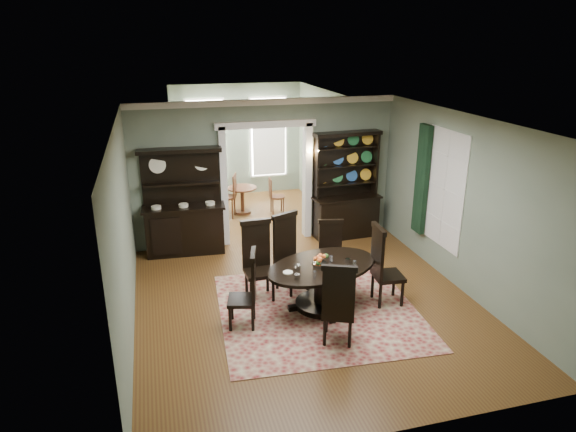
{
  "coord_description": "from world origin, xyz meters",
  "views": [
    {
      "loc": [
        -2.25,
        -7.14,
        4.21
      ],
      "look_at": [
        -0.17,
        0.6,
        1.36
      ],
      "focal_mm": 32.0,
      "sensor_mm": 36.0,
      "label": 1
    }
  ],
  "objects_px": {
    "welsh_dresser": "(346,199)",
    "dining_table": "(322,278)",
    "sideboard": "(184,217)",
    "parlor_table": "(242,196)"
  },
  "relations": [
    {
      "from": "welsh_dresser",
      "to": "parlor_table",
      "type": "bearing_deg",
      "value": 128.54
    },
    {
      "from": "dining_table",
      "to": "parlor_table",
      "type": "height_order",
      "value": "dining_table"
    },
    {
      "from": "welsh_dresser",
      "to": "parlor_table",
      "type": "height_order",
      "value": "welsh_dresser"
    },
    {
      "from": "dining_table",
      "to": "sideboard",
      "type": "height_order",
      "value": "sideboard"
    },
    {
      "from": "welsh_dresser",
      "to": "dining_table",
      "type": "bearing_deg",
      "value": -121.66
    },
    {
      "from": "sideboard",
      "to": "welsh_dresser",
      "type": "distance_m",
      "value": 3.46
    },
    {
      "from": "sideboard",
      "to": "welsh_dresser",
      "type": "xyz_separation_m",
      "value": [
        3.46,
        -0.0,
        0.09
      ]
    },
    {
      "from": "dining_table",
      "to": "sideboard",
      "type": "distance_m",
      "value": 3.48
    },
    {
      "from": "dining_table",
      "to": "sideboard",
      "type": "relative_size",
      "value": 1.05
    },
    {
      "from": "sideboard",
      "to": "dining_table",
      "type": "bearing_deg",
      "value": -52.47
    }
  ]
}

